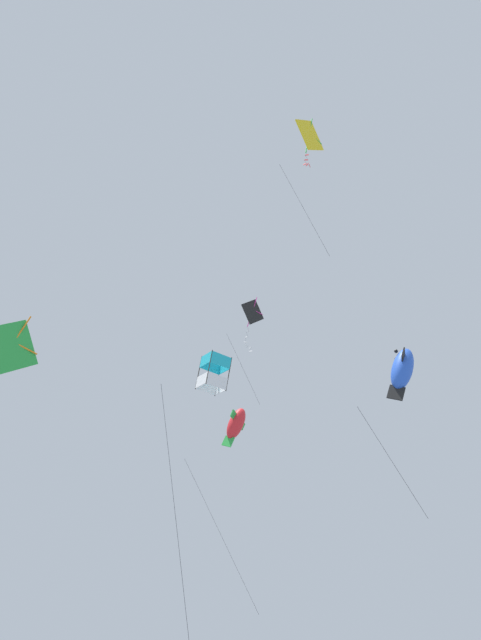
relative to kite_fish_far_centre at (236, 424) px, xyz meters
name	(u,v)px	position (x,y,z in m)	size (l,w,h in m)	color
kite_fish_far_centre	(236,424)	(0.00, 0.00, 0.00)	(3.75, 3.21, 9.07)	red
kite_diamond_upper_right	(310,136)	(-9.63, 3.57, 10.47)	(1.88, 2.39, 8.52)	yellow
kite_fish_mid_left	(402,369)	(-10.96, 2.14, -3.86)	(2.25, 1.67, 5.46)	blue
kite_diamond_near_left	(11,347)	(-1.29, 11.82, -2.14)	(1.05, 2.37, 3.74)	green
kite_box_near_right	(213,375)	(-6.29, 6.41, -3.58)	(2.24, 2.31, 9.21)	#1EB2C6
kite_diamond_highest	(252,313)	(-1.12, -0.21, 6.78)	(1.89, 2.02, 6.24)	black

